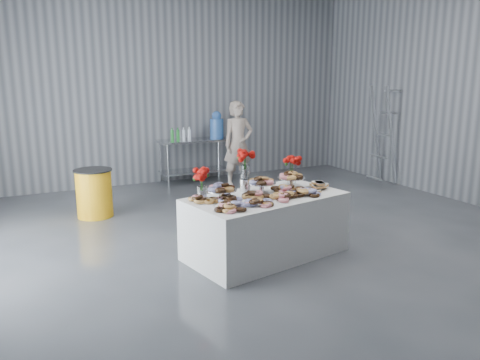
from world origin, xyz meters
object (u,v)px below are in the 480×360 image
at_px(person, 238,144).
at_px(water_jug, 217,126).
at_px(prep_table, 195,153).
at_px(stepladder, 383,135).
at_px(trash_barrel, 94,193).
at_px(display_table, 266,226).

bearing_deg(person, water_jug, 104.73).
bearing_deg(person, prep_table, 135.34).
xyz_separation_m(prep_table, person, (0.66, -0.69, 0.23)).
distance_m(water_jug, person, 0.77).
bearing_deg(person, stepladder, -19.59).
bearing_deg(trash_barrel, stepladder, -1.60).
bearing_deg(stepladder, prep_table, 153.06).
xyz_separation_m(prep_table, water_jug, (0.50, -0.00, 0.53)).
bearing_deg(water_jug, prep_table, 180.00).
relative_size(prep_table, stepladder, 0.75).
distance_m(person, stepladder, 2.95).
bearing_deg(stepladder, person, 159.11).
xyz_separation_m(display_table, prep_table, (0.67, 4.17, 0.24)).
bearing_deg(display_table, water_jug, 74.41).
xyz_separation_m(water_jug, person, (0.16, -0.69, -0.30)).
height_order(display_table, stepladder, stepladder).
height_order(prep_table, trash_barrel, prep_table).
height_order(water_jug, trash_barrel, water_jug).
relative_size(display_table, water_jug, 3.43).
height_order(prep_table, person, person).
bearing_deg(display_table, prep_table, 80.95).
distance_m(display_table, person, 3.76).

